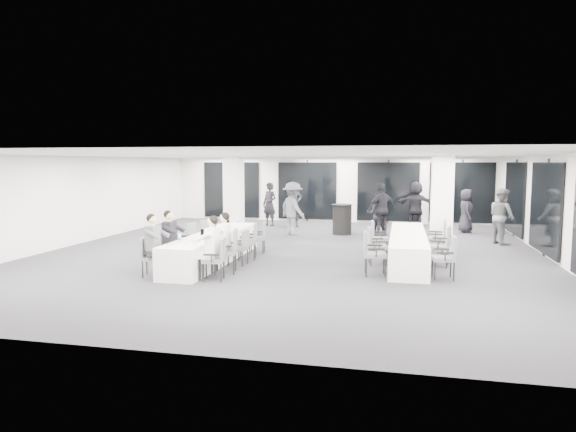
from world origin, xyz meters
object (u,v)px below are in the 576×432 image
Objects in this scene: chair_side_right_near at (447,255)px; standing_guest_h at (502,212)px; chair_main_left_far at (208,233)px; chair_side_left_near at (372,251)px; chair_main_left_near at (149,254)px; chair_main_right_mid at (241,245)px; standing_guest_g at (270,201)px; standing_guest_e at (466,208)px; ice_bucket_far at (226,224)px; chair_side_right_far at (439,236)px; cocktail_table at (342,219)px; standing_guest_d at (382,206)px; chair_main_left_second at (166,246)px; chair_side_left_mid at (375,243)px; chair_main_right_near at (217,256)px; standing_guest_a at (294,202)px; chair_side_right_mid at (443,243)px; chair_main_left_mid at (178,241)px; banquet_table_main at (214,248)px; chair_main_right_far at (260,235)px; chair_side_left_far at (377,235)px; standing_guest_c at (293,205)px; chair_main_right_fourth at (250,239)px; chair_main_left_fourth at (195,237)px; chair_main_right_second at (229,248)px; standing_guest_b at (377,211)px; banquet_table_side at (408,247)px; ice_bucket_near at (205,233)px.

chair_side_right_near is 5.92m from standing_guest_h.
chair_side_left_near reaches higher than chair_main_left_far.
chair_main_right_mid reaches higher than chair_main_left_near.
chair_side_left_near is 0.50× the size of standing_guest_g.
standing_guest_e reaches higher than ice_bucket_far.
standing_guest_g is (-6.30, 5.71, 0.43)m from chair_side_right_far.
standing_guest_d is at bearing -5.17° from cocktail_table.
chair_side_left_mid is at bearing 107.54° from chair_main_left_second.
standing_guest_a is at bearing -9.26° from chair_main_right_near.
chair_main_left_mid is at bearing 107.51° from chair_side_right_mid.
chair_side_right_near is at bearing -171.28° from chair_side_right_mid.
ice_bucket_far is (-5.88, 0.56, 0.28)m from chair_side_right_mid.
standing_guest_a reaches higher than chair_side_right_mid.
banquet_table_main is 5.56× the size of chair_main_right_far.
chair_main_right_near is 1.00× the size of chair_side_left_mid.
chair_side_left_far is at bearing -92.05° from standing_guest_a.
chair_main_left_mid is at bearing 114.94° from standing_guest_c.
chair_main_right_fourth is at bearing -53.60° from standing_guest_g.
chair_side_left_far is at bearing 115.86° from chair_main_left_fourth.
cocktail_table is 1.13× the size of chair_side_right_near.
chair_main_right_second is at bearing -11.47° from chair_main_right_near.
chair_main_left_near is 0.94× the size of chair_main_right_near.
chair_main_left_second is at bearing -81.52° from chair_side_left_mid.
cocktail_table is 0.62× the size of standing_guest_b.
chair_side_right_near is at bearing 41.70° from chair_side_left_mid.
standing_guest_e is at bearing 40.38° from ice_bucket_far.
chair_side_left_mid is 8.51m from standing_guest_g.
chair_side_right_near is at bearing 134.09° from standing_guest_h.
standing_guest_b is at bearing 133.25° from chair_main_left_mid.
chair_main_left_near is 1.61m from chair_main_left_mid.
chair_main_left_far is at bearing 122.14° from standing_guest_e.
chair_side_left_near reaches higher than chair_main_left_second.
chair_side_left_near reaches higher than chair_side_left_far.
standing_guest_a is at bearing 158.05° from chair_main_left_near.
standing_guest_c reaches higher than banquet_table_side.
standing_guest_h is (2.94, 3.66, 0.64)m from banquet_table_side.
chair_side_left_near reaches higher than chair_main_right_fourth.
chair_main_left_far is 0.93× the size of chair_side_right_near.
banquet_table_main is at bearing -167.16° from banquet_table_side.
chair_side_left_near is 4.04m from ice_bucket_near.
standing_guest_b is at bearing 3.82° from standing_guest_g.
chair_main_right_second is 0.94m from chair_main_right_mid.
chair_side_right_near is (1.67, 0.00, -0.03)m from chair_side_left_near.
standing_guest_c reaches higher than chair_main_left_fourth.
standing_guest_g is at bearing 32.23° from chair_side_right_near.
chair_main_left_fourth reaches higher than chair_main_left_near.
chair_side_right_near is (4.97, 1.26, 0.01)m from chair_main_right_near.
standing_guest_e is 9.45m from ice_bucket_far.
chair_main_right_mid reaches higher than banquet_table_main.
ice_bucket_near reaches higher than chair_main_right_far.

